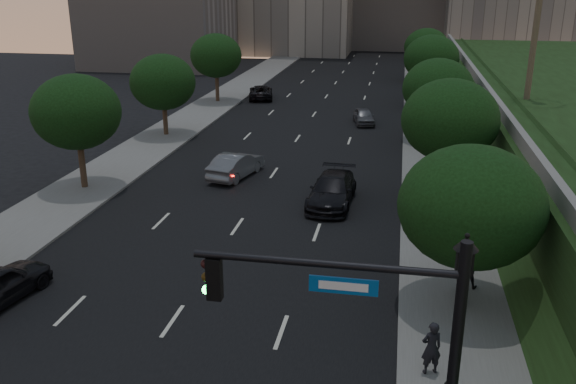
% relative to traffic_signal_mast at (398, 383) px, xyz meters
% --- Properties ---
extents(road_surface, '(16.00, 140.00, 0.02)m').
position_rel_traffic_signal_mast_xyz_m(road_surface, '(-7.90, 32.15, -3.66)').
color(road_surface, black).
rests_on(road_surface, ground).
extents(sidewalk_right, '(4.50, 140.00, 0.15)m').
position_rel_traffic_signal_mast_xyz_m(sidewalk_right, '(2.35, 32.15, -3.60)').
color(sidewalk_right, slate).
rests_on(sidewalk_right, ground).
extents(sidewalk_left, '(4.50, 140.00, 0.15)m').
position_rel_traffic_signal_mast_xyz_m(sidewalk_left, '(-18.15, 32.15, -3.60)').
color(sidewalk_left, slate).
rests_on(sidewalk_left, ground).
extents(parapet_wall, '(0.35, 90.00, 0.70)m').
position_rel_traffic_signal_mast_xyz_m(parapet_wall, '(5.60, 30.15, 0.68)').
color(parapet_wall, slate).
rests_on(parapet_wall, embankment).
extents(office_block_filler, '(18.00, 16.00, 14.00)m').
position_rel_traffic_signal_mast_xyz_m(office_block_filler, '(-33.90, 72.15, 3.33)').
color(office_block_filler, '#A49C96').
rests_on(office_block_filler, ground).
extents(tree_right_a, '(5.20, 5.20, 6.24)m').
position_rel_traffic_signal_mast_xyz_m(tree_right_a, '(2.40, 10.15, 0.35)').
color(tree_right_a, '#38281C').
rests_on(tree_right_a, ground).
extents(tree_right_b, '(5.20, 5.20, 6.74)m').
position_rel_traffic_signal_mast_xyz_m(tree_right_b, '(2.40, 22.15, 0.84)').
color(tree_right_b, '#38281C').
rests_on(tree_right_b, ground).
extents(tree_right_c, '(5.20, 5.20, 6.24)m').
position_rel_traffic_signal_mast_xyz_m(tree_right_c, '(2.40, 35.15, 0.35)').
color(tree_right_c, '#38281C').
rests_on(tree_right_c, ground).
extents(tree_right_d, '(5.20, 5.20, 6.74)m').
position_rel_traffic_signal_mast_xyz_m(tree_right_d, '(2.40, 49.15, 0.84)').
color(tree_right_d, '#38281C').
rests_on(tree_right_d, ground).
extents(tree_right_e, '(5.20, 5.20, 6.24)m').
position_rel_traffic_signal_mast_xyz_m(tree_right_e, '(2.40, 64.15, 0.35)').
color(tree_right_e, '#38281C').
rests_on(tree_right_e, ground).
extents(tree_left_b, '(5.00, 5.00, 6.71)m').
position_rel_traffic_signal_mast_xyz_m(tree_left_b, '(-18.20, 20.15, 0.90)').
color(tree_left_b, '#38281C').
rests_on(tree_left_b, ground).
extents(tree_left_c, '(5.00, 5.00, 6.34)m').
position_rel_traffic_signal_mast_xyz_m(tree_left_c, '(-18.20, 33.15, 0.53)').
color(tree_left_c, '#38281C').
rests_on(tree_left_c, ground).
extents(tree_left_d, '(5.00, 5.00, 6.71)m').
position_rel_traffic_signal_mast_xyz_m(tree_left_d, '(-18.20, 47.15, 0.90)').
color(tree_left_d, '#38281C').
rests_on(tree_left_d, ground).
extents(traffic_signal_mast, '(5.68, 0.56, 7.00)m').
position_rel_traffic_signal_mast_xyz_m(traffic_signal_mast, '(0.00, 0.00, 0.00)').
color(traffic_signal_mast, black).
rests_on(traffic_signal_mast, ground).
extents(street_lamp, '(0.64, 0.64, 5.62)m').
position_rel_traffic_signal_mast_xyz_m(street_lamp, '(1.57, 3.78, -1.04)').
color(street_lamp, black).
rests_on(street_lamp, ground).
extents(sedan_mid_left, '(2.71, 4.96, 1.55)m').
position_rel_traffic_signal_mast_xyz_m(sedan_mid_left, '(-10.05, 23.98, -2.90)').
color(sedan_mid_left, slate).
rests_on(sedan_mid_left, ground).
extents(sedan_far_left, '(3.35, 5.41, 1.40)m').
position_rel_traffic_signal_mast_xyz_m(sedan_far_left, '(-14.35, 49.67, -2.97)').
color(sedan_far_left, black).
rests_on(sedan_far_left, ground).
extents(sedan_near_right, '(2.47, 5.62, 1.61)m').
position_rel_traffic_signal_mast_xyz_m(sedan_near_right, '(-3.65, 20.22, -2.87)').
color(sedan_near_right, black).
rests_on(sedan_near_right, ground).
extents(sedan_far_right, '(2.31, 4.11, 1.32)m').
position_rel_traffic_signal_mast_xyz_m(sedan_far_right, '(-3.22, 40.14, -3.01)').
color(sedan_far_right, '#515258').
rests_on(sedan_far_right, ground).
extents(pedestrian_a, '(0.75, 0.62, 1.77)m').
position_rel_traffic_signal_mast_xyz_m(pedestrian_a, '(1.09, 5.55, -2.64)').
color(pedestrian_a, black).
rests_on(pedestrian_a, sidewalk_right).
extents(pedestrian_b, '(0.91, 0.78, 1.64)m').
position_rel_traffic_signal_mast_xyz_m(pedestrian_b, '(2.73, 11.55, -2.70)').
color(pedestrian_b, black).
rests_on(pedestrian_b, sidewalk_right).
extents(pedestrian_c, '(1.08, 0.51, 1.80)m').
position_rel_traffic_signal_mast_xyz_m(pedestrian_c, '(1.59, 18.70, -2.62)').
color(pedestrian_c, black).
rests_on(pedestrian_c, sidewalk_right).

